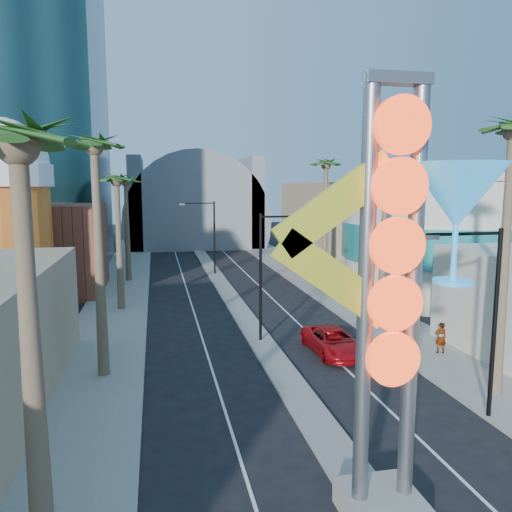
% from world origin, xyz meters
% --- Properties ---
extents(sidewalk_west, '(5.00, 100.00, 0.15)m').
position_xyz_m(sidewalk_west, '(-9.50, 35.00, 0.07)').
color(sidewalk_west, gray).
rests_on(sidewalk_west, ground).
extents(sidewalk_east, '(5.00, 100.00, 0.15)m').
position_xyz_m(sidewalk_east, '(9.50, 35.00, 0.07)').
color(sidewalk_east, gray).
rests_on(sidewalk_east, ground).
extents(median, '(1.60, 84.00, 0.15)m').
position_xyz_m(median, '(0.00, 38.00, 0.07)').
color(median, gray).
rests_on(median, ground).
extents(hotel_tower, '(20.00, 20.00, 50.00)m').
position_xyz_m(hotel_tower, '(-22.00, 52.00, 25.00)').
color(hotel_tower, black).
rests_on(hotel_tower, ground).
extents(brick_filler_west, '(10.00, 10.00, 8.00)m').
position_xyz_m(brick_filler_west, '(-16.00, 38.00, 4.00)').
color(brick_filler_west, brown).
rests_on(brick_filler_west, ground).
extents(filler_east, '(10.00, 20.00, 10.00)m').
position_xyz_m(filler_east, '(16.00, 48.00, 5.00)').
color(filler_east, tan).
rests_on(filler_east, ground).
extents(beer_mug, '(7.00, 7.00, 14.50)m').
position_xyz_m(beer_mug, '(-17.00, 30.00, 7.84)').
color(beer_mug, '#D1551B').
rests_on(beer_mug, ground).
extents(turquoise_building, '(16.60, 16.60, 10.60)m').
position_xyz_m(turquoise_building, '(18.00, 30.00, 5.25)').
color(turquoise_building, beige).
rests_on(turquoise_building, ground).
extents(canopy, '(22.00, 16.00, 22.00)m').
position_xyz_m(canopy, '(0.00, 72.00, 4.31)').
color(canopy, slate).
rests_on(canopy, ground).
extents(neon_sign, '(6.53, 2.60, 12.55)m').
position_xyz_m(neon_sign, '(0.82, 2.96, 7.31)').
color(neon_sign, gray).
rests_on(neon_sign, ground).
extents(streetlight_0, '(3.79, 0.25, 8.00)m').
position_xyz_m(streetlight_0, '(0.55, 20.00, 4.88)').
color(streetlight_0, black).
rests_on(streetlight_0, ground).
extents(streetlight_1, '(3.79, 0.25, 8.00)m').
position_xyz_m(streetlight_1, '(-0.55, 44.00, 4.88)').
color(streetlight_1, black).
rests_on(streetlight_1, ground).
extents(streetlight_2, '(3.45, 0.25, 8.00)m').
position_xyz_m(streetlight_2, '(6.72, 8.00, 4.83)').
color(streetlight_2, black).
rests_on(streetlight_2, ground).
extents(palm_0, '(2.40, 2.40, 11.70)m').
position_xyz_m(palm_0, '(-9.00, 2.00, 9.93)').
color(palm_0, brown).
rests_on(palm_0, ground).
extents(palm_1, '(2.40, 2.40, 12.70)m').
position_xyz_m(palm_1, '(-9.00, 16.00, 10.82)').
color(palm_1, brown).
rests_on(palm_1, ground).
extents(palm_2, '(2.40, 2.40, 11.20)m').
position_xyz_m(palm_2, '(-9.00, 30.00, 9.48)').
color(palm_2, brown).
rests_on(palm_2, ground).
extents(palm_3, '(2.40, 2.40, 11.20)m').
position_xyz_m(palm_3, '(-9.00, 42.00, 9.48)').
color(palm_3, brown).
rests_on(palm_3, ground).
extents(palm_5, '(2.40, 2.40, 13.20)m').
position_xyz_m(palm_5, '(9.00, 10.00, 11.27)').
color(palm_5, brown).
rests_on(palm_5, ground).
extents(palm_6, '(2.40, 2.40, 11.70)m').
position_xyz_m(palm_6, '(9.00, 22.00, 9.93)').
color(palm_6, brown).
rests_on(palm_6, ground).
extents(palm_7, '(2.40, 2.40, 12.70)m').
position_xyz_m(palm_7, '(9.00, 34.00, 10.82)').
color(palm_7, brown).
rests_on(palm_7, ground).
extents(red_pickup, '(2.68, 5.39, 1.47)m').
position_xyz_m(red_pickup, '(3.68, 17.01, 0.73)').
color(red_pickup, '#B50D14').
rests_on(red_pickup, ground).
extents(pedestrian_a, '(0.69, 0.48, 1.80)m').
position_xyz_m(pedestrian_a, '(9.57, 15.50, 1.05)').
color(pedestrian_a, gray).
rests_on(pedestrian_a, sidewalk_east).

